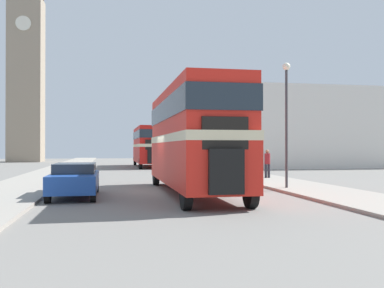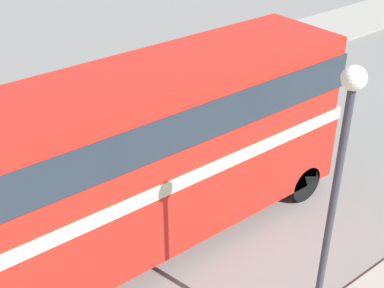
# 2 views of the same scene
# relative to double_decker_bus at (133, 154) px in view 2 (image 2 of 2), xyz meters

# --- Properties ---
(ground_plane) EXTENTS (120.00, 120.00, 0.00)m
(ground_plane) POSITION_rel_double_decker_bus_xyz_m (-1.01, 1.20, -2.62)
(ground_plane) COLOR slate
(sidewalk_left) EXTENTS (3.50, 120.00, 0.12)m
(sidewalk_left) POSITION_rel_double_decker_bus_xyz_m (-7.76, 1.20, -2.56)
(sidewalk_left) COLOR gray
(sidewalk_left) RESTS_ON ground_plane
(double_decker_bus) EXTENTS (2.47, 11.15, 4.44)m
(double_decker_bus) POSITION_rel_double_decker_bus_xyz_m (0.00, 0.00, 0.00)
(double_decker_bus) COLOR red
(double_decker_bus) RESTS_ON ground_plane
(car_parked_near) EXTENTS (1.79, 4.42, 1.36)m
(car_parked_near) POSITION_rel_double_decker_bus_xyz_m (-4.87, -0.27, -1.91)
(car_parked_near) COLOR #1E479E
(car_parked_near) RESTS_ON ground_plane
(street_lamp) EXTENTS (0.36, 0.36, 5.86)m
(street_lamp) POSITION_rel_double_decker_bus_xyz_m (4.64, 0.73, 1.33)
(street_lamp) COLOR #38383D
(street_lamp) RESTS_ON sidewalk_right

